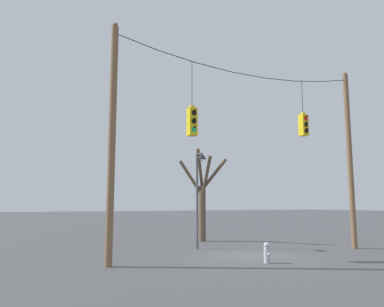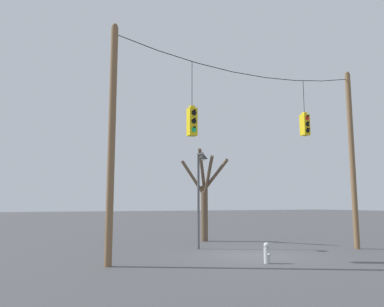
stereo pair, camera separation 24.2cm
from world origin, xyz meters
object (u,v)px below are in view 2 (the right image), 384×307
(traffic_light_near_left_pole, at_px, (192,121))
(street_lamp, at_px, (201,178))
(utility_pole_left, at_px, (112,140))
(utility_pole_right, at_px, (352,158))
(traffic_light_over_intersection, at_px, (305,124))
(fire_hydrant, at_px, (267,253))
(bare_tree, at_px, (205,198))

(traffic_light_near_left_pole, relative_size, street_lamp, 0.67)
(utility_pole_left, bearing_deg, street_lamp, 30.35)
(utility_pole_right, distance_m, traffic_light_near_left_pole, 8.90)
(traffic_light_over_intersection, distance_m, fire_hydrant, 6.84)
(bare_tree, bearing_deg, fire_hydrant, -101.17)
(utility_pole_right, bearing_deg, traffic_light_near_left_pole, -179.95)
(traffic_light_over_intersection, xyz_separation_m, fire_hydrant, (-3.68, -1.77, -5.48))
(utility_pole_right, height_order, traffic_light_over_intersection, utility_pole_right)
(utility_pole_right, height_order, street_lamp, utility_pole_right)
(utility_pole_left, height_order, bare_tree, utility_pole_left)
(traffic_light_near_left_pole, relative_size, traffic_light_over_intersection, 1.17)
(utility_pole_right, bearing_deg, bare_tree, 128.96)
(traffic_light_near_left_pole, relative_size, bare_tree, 0.59)
(utility_pole_left, bearing_deg, traffic_light_near_left_pole, -0.14)
(utility_pole_left, xyz_separation_m, fire_hydrant, (5.42, -1.78, -4.07))
(traffic_light_near_left_pole, distance_m, fire_hydrant, 5.80)
(street_lamp, distance_m, bare_tree, 3.89)
(utility_pole_left, relative_size, bare_tree, 1.69)
(traffic_light_near_left_pole, xyz_separation_m, bare_tree, (3.78, 6.27, -2.96))
(utility_pole_right, xyz_separation_m, traffic_light_over_intersection, (-2.97, -0.01, 1.42))
(utility_pole_left, distance_m, traffic_light_over_intersection, 9.21)
(traffic_light_over_intersection, xyz_separation_m, street_lamp, (-3.99, 3.00, -2.44))
(utility_pole_left, height_order, traffic_light_over_intersection, utility_pole_left)
(traffic_light_near_left_pole, height_order, fire_hydrant, traffic_light_near_left_pole)
(traffic_light_near_left_pole, bearing_deg, bare_tree, 58.92)
(street_lamp, bearing_deg, fire_hydrant, -86.34)
(bare_tree, bearing_deg, traffic_light_near_left_pole, -121.08)
(traffic_light_over_intersection, bearing_deg, bare_tree, 108.47)
(traffic_light_near_left_pole, relative_size, fire_hydrant, 4.13)
(utility_pole_left, bearing_deg, fire_hydrant, -18.19)
(fire_hydrant, bearing_deg, utility_pole_right, 14.97)
(utility_pole_right, distance_m, traffic_light_over_intersection, 3.29)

